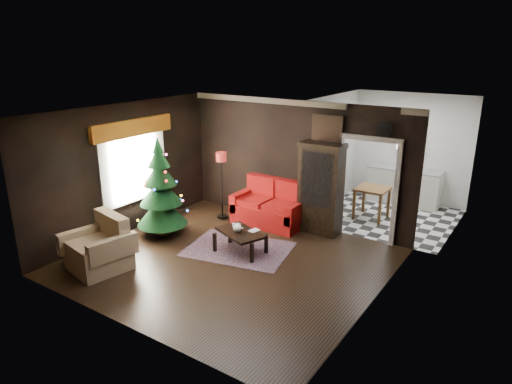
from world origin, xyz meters
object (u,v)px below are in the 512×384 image
Objects in this scene: loveseat at (270,203)px; kitchen_table at (372,203)px; floor_lamp at (222,185)px; coffee_table at (240,242)px; wall_clock at (384,128)px; christmas_tree at (160,188)px; armchair at (98,246)px; teapot at (237,228)px; curio_cabinet at (321,191)px.

loveseat is 2.45m from kitchen_table.
loveseat is 1.09× the size of floor_lamp.
floor_lamp is 1.99m from coffee_table.
coffee_table is at bearing -135.11° from wall_clock.
christmas_tree is 4.70m from wall_clock.
teapot is at bearing 59.48° from armchair.
wall_clock is (1.20, 0.18, 1.43)m from curio_cabinet.
curio_cabinet is 1.97× the size of coffee_table.
loveseat is 0.89× the size of curio_cabinet.
wall_clock is at bearing 8.53° from curio_cabinet.
armchair is (-1.42, -3.59, -0.04)m from loveseat.
floor_lamp reaches higher than loveseat.
teapot is 3.44m from wall_clock.
christmas_tree reaches higher than floor_lamp.
armchair is 3.16× the size of wall_clock.
floor_lamp is at bearing -162.21° from loveseat.
loveseat is 1.25m from curio_cabinet.
floor_lamp is 1.55m from christmas_tree.
christmas_tree is at bearing 106.67° from armchair.
curio_cabinet is at bearing 14.27° from floor_lamp.
curio_cabinet is 2.31m from floor_lamp.
curio_cabinet is at bearing -114.44° from kitchen_table.
loveseat reaches higher than teapot.
kitchen_table is (0.65, 1.43, -0.57)m from curio_cabinet.
coffee_table is 0.31m from teapot.
floor_lamp is at bearing -165.73° from curio_cabinet.
kitchen_table is at bearing 34.69° from floor_lamp.
floor_lamp is 1.54× the size of armchair.
curio_cabinet is 2.13m from coffee_table.
teapot is at bearing -114.28° from curio_cabinet.
christmas_tree is 6.40× the size of wall_clock.
armchair is 2.66m from coffee_table.
teapot is 0.26× the size of kitchen_table.
floor_lamp is 3.54m from kitchen_table.
christmas_tree is 2.73× the size of kitchen_table.
curio_cabinet reaches higher than coffee_table.
loveseat is 5.31× the size of wall_clock.
curio_cabinet is 1.22× the size of floor_lamp.
armchair is at bearing -84.42° from christmas_tree.
coffee_table is 3.02× the size of wall_clock.
armchair is (-0.33, -3.24, -0.37)m from floor_lamp.
teapot is (0.30, -1.66, 0.04)m from loveseat.
christmas_tree is (-2.74, -2.01, 0.10)m from curio_cabinet.
christmas_tree reaches higher than curio_cabinet.
coffee_table is (1.42, -1.26, -0.60)m from floor_lamp.
armchair is 5.22× the size of teapot.
loveseat is at bearing 101.78° from coffee_table.
wall_clock is at bearing 57.77° from armchair.
armchair is (-2.57, -3.81, -0.49)m from curio_cabinet.
floor_lamp is 1.93m from teapot.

